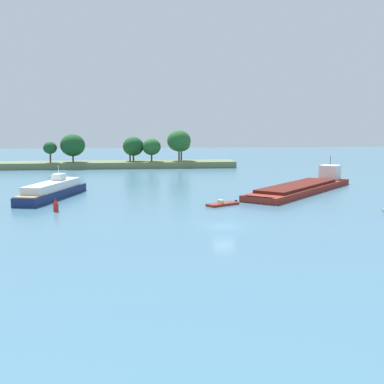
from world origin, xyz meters
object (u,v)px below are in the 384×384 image
(white_riverboat, at_px, (53,191))
(channel_buoy_red, at_px, (56,206))
(fishing_skiff, at_px, (223,204))
(cargo_barge, at_px, (303,187))

(white_riverboat, distance_m, channel_buoy_red, 13.28)
(white_riverboat, distance_m, fishing_skiff, 28.25)
(fishing_skiff, height_order, channel_buoy_red, channel_buoy_red)
(cargo_barge, bearing_deg, channel_buoy_red, -157.97)
(white_riverboat, bearing_deg, cargo_barge, 4.61)
(white_riverboat, xyz_separation_m, channel_buoy_red, (2.42, -13.05, -0.45))
(white_riverboat, xyz_separation_m, fishing_skiff, (26.26, -10.37, -1.05))
(white_riverboat, relative_size, channel_buoy_red, 10.72)
(fishing_skiff, distance_m, cargo_barge, 22.00)
(fishing_skiff, xyz_separation_m, cargo_barge, (17.07, 13.87, 0.66))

